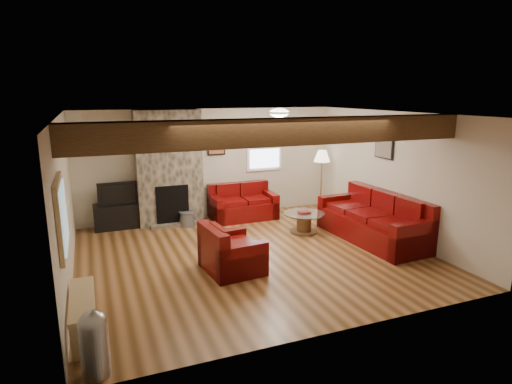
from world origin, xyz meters
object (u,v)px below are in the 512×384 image
Objects in this scene: armchair_red at (232,248)px; floor_lamp at (322,159)px; sofa_three at (373,217)px; loveseat at (243,202)px; television at (118,193)px; coffee_table at (304,223)px; tv_cabinet at (120,216)px.

floor_lamp is (3.15, 2.61, 0.90)m from armchair_red.
armchair_red is at bearing -85.57° from sofa_three.
loveseat is 2.17m from floor_lamp.
floor_lamp is at bearing -4.25° from loveseat.
sofa_three is 2.83× the size of television.
television is (-1.52, 3.05, 0.39)m from armchair_red.
sofa_three is 2.99m from loveseat.
television reaches higher than armchair_red.
coffee_table is 0.80× the size of tv_cabinet.
loveseat is at bearing 175.86° from floor_lamp.
tv_cabinet is (-3.53, 1.74, 0.06)m from coffee_table.
floor_lamp is (4.67, -0.44, 1.02)m from tv_cabinet.
tv_cabinet is 4.80m from floor_lamp.
sofa_three is 5.28m from tv_cabinet.
sofa_three is 2.51× the size of armchair_red.
armchair_red is at bearing -63.49° from television.
coffee_table is at bearing -131.36° from floor_lamp.
sofa_three is 2.82× the size of coffee_table.
sofa_three is at bearing -88.49° from armchair_red.
coffee_table is at bearing -26.18° from tv_cabinet.
loveseat is 1.74× the size of coffee_table.
tv_cabinet is 1.25× the size of television.
loveseat reaches higher than armchair_red.
sofa_three is 2.26× the size of tv_cabinet.
tv_cabinet is at bearing 0.00° from television.
coffee_table is at bearing -62.95° from armchair_red.
television is (0.00, 0.00, 0.51)m from tv_cabinet.
floor_lamp reaches higher than tv_cabinet.
loveseat is at bearing 120.02° from coffee_table.
sofa_three reaches higher than tv_cabinet.
sofa_three is at bearing -30.08° from television.
floor_lamp reaches higher than sofa_three.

